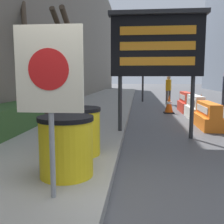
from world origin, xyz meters
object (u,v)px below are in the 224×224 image
jersey_barrier_red_striped (186,103)px  traffic_cone_near (169,104)px  jersey_barrier_orange_near (208,117)px  pedestrian_passerby (168,87)px  message_board (157,46)px  traffic_cone_mid (201,102)px  traffic_light_near_curb (143,48)px  warning_sign (50,80)px  barrel_drum_foreground (66,146)px  jersey_barrier_white (195,108)px  barrel_drum_middle (79,131)px

jersey_barrier_red_striped → traffic_cone_near: (-0.79, -0.52, 0.00)m
jersey_barrier_orange_near → pedestrian_passerby: pedestrian_passerby is taller
jersey_barrier_red_striped → pedestrian_passerby: bearing=97.4°
message_board → traffic_cone_mid: 6.80m
message_board → traffic_light_near_curb: 10.06m
jersey_barrier_orange_near → traffic_cone_near: 3.36m
traffic_light_near_curb → jersey_barrier_orange_near: bearing=-77.9°
jersey_barrier_orange_near → jersey_barrier_red_striped: bearing=90.0°
traffic_cone_mid → pedestrian_passerby: 2.80m
warning_sign → traffic_light_near_curb: (1.22, 13.85, 1.80)m
message_board → traffic_light_near_curb: bearing=90.9°
barrel_drum_foreground → warning_sign: 1.14m
traffic_light_near_curb → jersey_barrier_white: bearing=-74.7°
jersey_barrier_orange_near → traffic_cone_near: traffic_cone_near is taller
traffic_cone_near → traffic_cone_mid: size_ratio=1.04×
traffic_cone_near → jersey_barrier_red_striped: bearing=33.3°
message_board → pedestrian_passerby: bearing=81.6°
traffic_cone_near → pedestrian_passerby: size_ratio=0.49×
traffic_cone_near → warning_sign: bearing=-104.8°
message_board → warning_sign: bearing=-109.8°
barrel_drum_foreground → traffic_cone_near: barrel_drum_foreground is taller
barrel_drum_foreground → traffic_cone_near: size_ratio=1.06×
pedestrian_passerby → message_board: bearing=6.0°
warning_sign → barrel_drum_foreground: bearing=92.5°
barrel_drum_foreground → traffic_light_near_curb: 13.49m
message_board → traffic_cone_near: size_ratio=3.93×
jersey_barrier_white → message_board: bearing=-116.7°
traffic_cone_mid → jersey_barrier_white: bearing=-107.2°
traffic_cone_mid → pedestrian_passerby: (-1.26, 2.43, 0.59)m
warning_sign → pedestrian_passerby: bearing=77.9°
pedestrian_passerby → barrel_drum_middle: bearing=0.0°
jersey_barrier_red_striped → barrel_drum_foreground: bearing=-110.2°
warning_sign → traffic_cone_near: warning_sign is taller
barrel_drum_middle → pedestrian_passerby: (2.72, 10.59, 0.38)m
traffic_light_near_curb → traffic_cone_mid: bearing=-56.1°
message_board → jersey_barrier_orange_near: bearing=41.3°
jersey_barrier_orange_near → traffic_cone_near: bearing=103.6°
barrel_drum_foreground → jersey_barrier_white: 7.18m
traffic_light_near_curb → barrel_drum_foreground: bearing=-95.4°
traffic_cone_mid → jersey_barrier_red_striped: bearing=-137.0°
warning_sign → traffic_cone_near: 8.93m
barrel_drum_middle → jersey_barrier_orange_near: barrel_drum_middle is taller
traffic_cone_near → barrel_drum_middle: bearing=-108.9°
message_board → pedestrian_passerby: message_board is taller
barrel_drum_foreground → jersey_barrier_red_striped: 8.95m
message_board → barrel_drum_foreground: bearing=-114.2°
jersey_barrier_red_striped → traffic_cone_mid: 1.15m
traffic_cone_near → traffic_light_near_curb: traffic_light_near_curb is taller
traffic_cone_mid → traffic_light_near_curb: (-2.67, 3.98, 2.92)m
barrel_drum_foreground → message_board: size_ratio=0.27×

